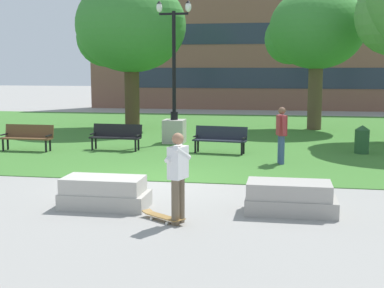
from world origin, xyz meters
TOP-DOWN VIEW (x-y plane):
  - ground_plane at (0.00, 0.00)m, footprint 140.00×140.00m
  - grass_lawn at (0.00, 10.00)m, footprint 40.00×20.00m
  - concrete_block_center at (-0.46, -2.64)m, footprint 1.80×0.90m
  - concrete_block_left at (3.35, -2.45)m, footprint 1.80×0.90m
  - person_skateboarder at (1.29, -3.54)m, footprint 0.43×0.55m
  - skateboard at (0.97, -3.43)m, footprint 0.95×0.74m
  - park_bench_near_left at (1.08, 4.79)m, footprint 1.85×0.75m
  - park_bench_near_right at (-5.61, 4.19)m, footprint 1.81×0.56m
  - park_bench_far_left at (-2.62, 4.88)m, footprint 1.83×0.62m
  - lamp_post_center at (-0.96, 6.93)m, footprint 1.32×0.80m
  - tree_near_right at (-4.01, 11.52)m, footprint 5.39×5.14m
  - tree_far_right at (4.54, 12.60)m, footprint 4.60×4.38m
  - trash_bin at (5.80, 5.53)m, footprint 0.49×0.49m
  - person_bystander_near_lawn at (3.13, 3.08)m, footprint 0.34×0.81m
  - building_facade_distant at (2.51, 24.50)m, footprint 26.31×1.03m

SIDE VIEW (x-z plane):
  - ground_plane at x=0.00m, z-range 0.00..0.00m
  - grass_lawn at x=0.00m, z-range 0.00..0.02m
  - skateboard at x=0.97m, z-range 0.02..0.15m
  - concrete_block_center at x=-0.46m, z-range -0.01..0.63m
  - concrete_block_left at x=3.35m, z-range -0.01..0.63m
  - trash_bin at x=5.80m, z-range 0.02..0.98m
  - park_bench_near_left at x=1.08m, z-range 0.09..0.99m
  - park_bench_near_right at x=-5.61m, z-range 0.09..0.99m
  - park_bench_far_left at x=-2.62m, z-range 0.09..0.99m
  - person_skateboarder at x=1.29m, z-range 0.12..1.83m
  - person_bystander_near_lawn at x=3.13m, z-range 0.13..1.84m
  - lamp_post_center at x=-0.96m, z-range -1.58..3.78m
  - tree_far_right at x=4.54m, z-range 1.34..7.87m
  - building_facade_distant at x=2.51m, z-range -0.01..9.34m
  - tree_near_right at x=-4.01m, z-range 1.27..8.29m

